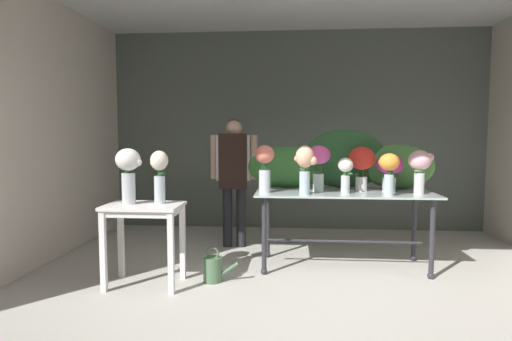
% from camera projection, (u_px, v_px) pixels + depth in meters
% --- Properties ---
extents(ground_plane, '(8.27, 8.27, 0.00)m').
position_uv_depth(ground_plane, '(297.00, 264.00, 4.76)').
color(ground_plane, beige).
extents(wall_back, '(5.62, 0.12, 2.95)m').
position_uv_depth(wall_back, '(296.00, 131.00, 6.51)').
color(wall_back, slate).
rests_on(wall_back, ground).
extents(wall_left, '(0.12, 3.88, 2.95)m').
position_uv_depth(wall_left, '(48.00, 130.00, 4.88)').
color(wall_left, beige).
rests_on(wall_left, ground).
extents(display_table_glass, '(1.85, 0.82, 0.83)m').
position_uv_depth(display_table_glass, '(344.00, 204.00, 4.59)').
color(display_table_glass, silver).
rests_on(display_table_glass, ground).
extents(side_table_white, '(0.70, 0.49, 0.77)m').
position_uv_depth(side_table_white, '(144.00, 217.00, 4.04)').
color(side_table_white, white).
rests_on(side_table_white, ground).
extents(florist, '(0.59, 0.24, 1.61)m').
position_uv_depth(florist, '(234.00, 168.00, 5.41)').
color(florist, '#232328').
rests_on(florist, ground).
extents(foliage_backdrop, '(2.08, 0.29, 0.65)m').
position_uv_depth(foliage_backdrop, '(342.00, 164.00, 4.84)').
color(foliage_backdrop, '#387033').
rests_on(foliage_backdrop, display_table_glass).
extents(vase_scarlet_freesia, '(0.29, 0.28, 0.47)m').
position_uv_depth(vase_scarlet_freesia, '(361.00, 162.00, 4.58)').
color(vase_scarlet_freesia, silver).
rests_on(vase_scarlet_freesia, display_table_glass).
extents(vase_fuchsia_stock, '(0.25, 0.25, 0.49)m').
position_uv_depth(vase_fuchsia_stock, '(318.00, 161.00, 4.55)').
color(vase_fuchsia_stock, silver).
rests_on(vase_fuchsia_stock, display_table_glass).
extents(vase_peach_roses, '(0.23, 0.18, 0.49)m').
position_uv_depth(vase_peach_roses, '(305.00, 165.00, 4.31)').
color(vase_peach_roses, silver).
rests_on(vase_peach_roses, display_table_glass).
extents(vase_ivory_carnations, '(0.16, 0.15, 0.37)m').
position_uv_depth(vase_ivory_carnations, '(345.00, 172.00, 4.41)').
color(vase_ivory_carnations, silver).
rests_on(vase_ivory_carnations, display_table_glass).
extents(vase_blush_anemones, '(0.25, 0.22, 0.44)m').
position_uv_depth(vase_blush_anemones, '(420.00, 166.00, 4.35)').
color(vase_blush_anemones, silver).
rests_on(vase_blush_anemones, display_table_glass).
extents(vase_magenta_hydrangea, '(0.27, 0.27, 0.40)m').
position_uv_depth(vase_magenta_hydrangea, '(390.00, 168.00, 4.54)').
color(vase_magenta_hydrangea, silver).
rests_on(vase_magenta_hydrangea, display_table_glass).
extents(vase_sunset_lilies, '(0.20, 0.20, 0.42)m').
position_uv_depth(vase_sunset_lilies, '(389.00, 169.00, 4.22)').
color(vase_sunset_lilies, silver).
rests_on(vase_sunset_lilies, display_table_glass).
extents(vase_coral_peonies, '(0.20, 0.20, 0.49)m').
position_uv_depth(vase_coral_peonies, '(265.00, 165.00, 4.47)').
color(vase_coral_peonies, silver).
rests_on(vase_coral_peonies, display_table_glass).
extents(vase_white_roses_tall, '(0.26, 0.23, 0.52)m').
position_uv_depth(vase_white_roses_tall, '(128.00, 170.00, 4.01)').
color(vase_white_roses_tall, silver).
rests_on(vase_white_roses_tall, side_table_white).
extents(vase_cream_lisianthus_tall, '(0.17, 0.16, 0.50)m').
position_uv_depth(vase_cream_lisianthus_tall, '(159.00, 173.00, 4.04)').
color(vase_cream_lisianthus_tall, silver).
rests_on(vase_cream_lisianthus_tall, side_table_white).
extents(watering_can, '(0.35, 0.18, 0.34)m').
position_uv_depth(watering_can, '(213.00, 269.00, 4.17)').
color(watering_can, '#4C704C').
rests_on(watering_can, ground).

